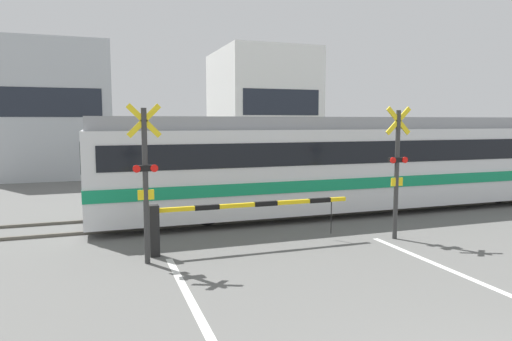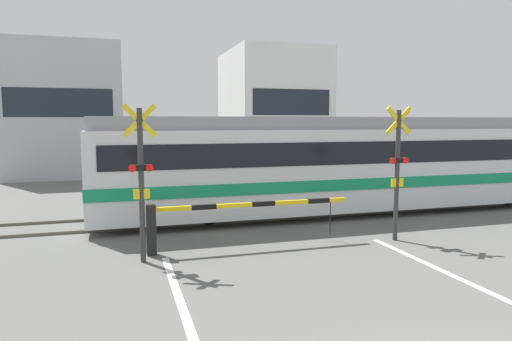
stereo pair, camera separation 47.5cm
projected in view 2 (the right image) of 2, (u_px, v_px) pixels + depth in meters
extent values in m
cube|color=#5B564C|center=(245.00, 221.00, 12.98)|extent=(50.00, 0.10, 0.08)
cube|color=#5B564C|center=(233.00, 211.00, 14.35)|extent=(50.00, 0.10, 0.08)
cube|color=silver|center=(363.00, 166.00, 14.72)|extent=(16.83, 2.99, 2.40)
cube|color=gray|center=(364.00, 123.00, 14.57)|extent=(16.66, 2.63, 0.36)
cube|color=#148C59|center=(363.00, 177.00, 14.76)|extent=(16.84, 3.05, 0.32)
cube|color=black|center=(364.00, 149.00, 14.66)|extent=(16.15, 3.03, 0.64)
cube|color=black|center=(85.00, 155.00, 12.24)|extent=(0.03, 2.09, 0.80)
cylinder|color=black|center=(209.00, 211.00, 12.65)|extent=(0.76, 0.12, 0.76)
cylinder|color=black|center=(200.00, 202.00, 14.01)|extent=(0.76, 0.12, 0.76)
cylinder|color=black|center=(508.00, 194.00, 15.65)|extent=(0.76, 0.12, 0.76)
cylinder|color=black|center=(477.00, 188.00, 17.02)|extent=(0.76, 0.12, 0.76)
cube|color=black|center=(151.00, 230.00, 9.76)|extent=(0.20, 0.20, 1.11)
cube|color=yellow|center=(254.00, 204.00, 10.37)|extent=(4.58, 0.09, 0.09)
cube|color=black|center=(204.00, 207.00, 10.04)|extent=(0.55, 0.10, 0.10)
cube|color=black|center=(263.00, 204.00, 10.43)|extent=(0.55, 0.10, 0.10)
cube|color=black|center=(318.00, 201.00, 10.83)|extent=(0.55, 0.10, 0.10)
cylinder|color=black|center=(330.00, 218.00, 10.97)|extent=(0.02, 0.02, 0.79)
cube|color=black|center=(287.00, 182.00, 17.47)|extent=(0.20, 0.20, 1.11)
cube|color=yellow|center=(229.00, 173.00, 16.76)|extent=(4.58, 0.09, 0.09)
cube|color=black|center=(258.00, 172.00, 17.09)|extent=(0.55, 0.10, 0.10)
cube|color=black|center=(223.00, 173.00, 16.69)|extent=(0.55, 0.10, 0.10)
cube|color=black|center=(185.00, 174.00, 16.30)|extent=(0.55, 0.10, 0.10)
cylinder|color=black|center=(176.00, 187.00, 16.25)|extent=(0.02, 0.02, 0.79)
cylinder|color=#333333|center=(141.00, 186.00, 9.16)|extent=(0.11, 0.11, 3.13)
cube|color=yellow|center=(140.00, 121.00, 9.02)|extent=(0.68, 0.04, 0.68)
cube|color=yellow|center=(140.00, 121.00, 9.02)|extent=(0.68, 0.04, 0.68)
cube|color=black|center=(141.00, 168.00, 9.12)|extent=(0.44, 0.12, 0.12)
cylinder|color=red|center=(132.00, 168.00, 9.00)|extent=(0.15, 0.03, 0.15)
cylinder|color=red|center=(150.00, 168.00, 9.10)|extent=(0.15, 0.03, 0.15)
cube|color=yellow|center=(142.00, 194.00, 9.16)|extent=(0.32, 0.03, 0.20)
cylinder|color=#333333|center=(397.00, 176.00, 10.87)|extent=(0.11, 0.11, 3.13)
cube|color=yellow|center=(399.00, 121.00, 10.73)|extent=(0.68, 0.04, 0.68)
cube|color=yellow|center=(399.00, 121.00, 10.73)|extent=(0.68, 0.04, 0.68)
cube|color=black|center=(397.00, 160.00, 10.83)|extent=(0.44, 0.12, 0.12)
cylinder|color=red|center=(393.00, 161.00, 10.71)|extent=(0.15, 0.03, 0.15)
cylinder|color=red|center=(406.00, 160.00, 10.81)|extent=(0.15, 0.03, 0.15)
cube|color=yellow|center=(397.00, 183.00, 10.87)|extent=(0.32, 0.03, 0.20)
cylinder|color=#33384C|center=(220.00, 177.00, 20.52)|extent=(0.13, 0.13, 0.77)
cylinder|color=#33384C|center=(223.00, 176.00, 20.56)|extent=(0.13, 0.13, 0.77)
cube|color=maroon|center=(222.00, 161.00, 20.47)|extent=(0.38, 0.22, 0.61)
sphere|color=tan|center=(222.00, 152.00, 20.42)|extent=(0.21, 0.21, 0.21)
cube|color=#B2B7BC|center=(67.00, 111.00, 24.75)|extent=(5.75, 6.72, 6.80)
cube|color=#1E232D|center=(59.00, 103.00, 21.51)|extent=(4.83, 0.03, 1.36)
cube|color=white|center=(272.00, 110.00, 28.12)|extent=(5.32, 6.72, 7.10)
cube|color=#1E232D|center=(292.00, 102.00, 24.88)|extent=(4.47, 0.03, 1.42)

